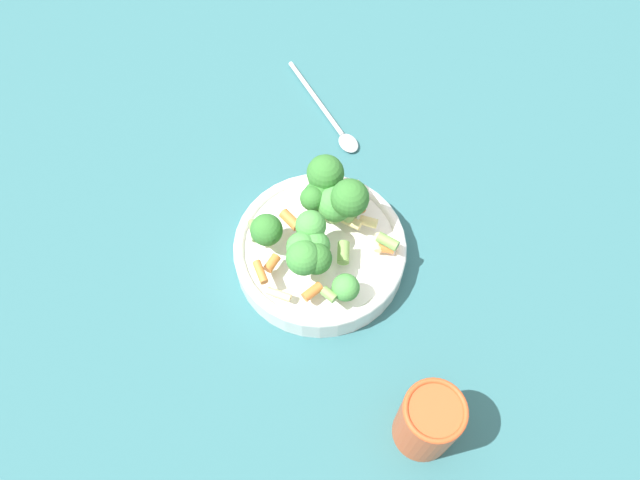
# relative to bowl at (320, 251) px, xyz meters

# --- Properties ---
(ground_plane) EXTENTS (3.00, 3.00, 0.00)m
(ground_plane) POSITION_rel_bowl_xyz_m (0.00, 0.00, -0.02)
(ground_plane) COLOR #2D6066
(bowl) EXTENTS (0.22, 0.22, 0.04)m
(bowl) POSITION_rel_bowl_xyz_m (0.00, 0.00, 0.00)
(bowl) COLOR white
(bowl) RESTS_ON ground_plane
(pasta_salad) EXTENTS (0.18, 0.18, 0.09)m
(pasta_salad) POSITION_rel_bowl_xyz_m (0.01, -0.00, 0.06)
(pasta_salad) COLOR #8CB766
(pasta_salad) RESTS_ON bowl
(cup) EXTENTS (0.07, 0.07, 0.11)m
(cup) POSITION_rel_bowl_xyz_m (-0.25, -0.02, 0.03)
(cup) COLOR #CC4C23
(cup) RESTS_ON ground_plane
(spoon) EXTENTS (0.20, 0.04, 0.01)m
(spoon) POSITION_rel_bowl_xyz_m (0.20, -0.10, -0.02)
(spoon) COLOR silver
(spoon) RESTS_ON ground_plane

